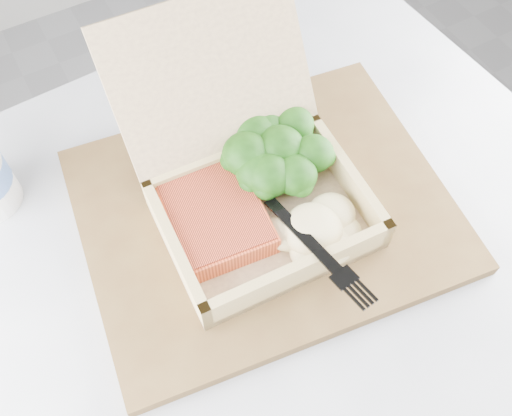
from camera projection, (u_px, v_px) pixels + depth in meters
cafe_table at (289, 315)px, 0.75m from camera, size 0.75×0.75×0.70m
serving_tray at (265, 210)px, 0.61m from camera, size 0.42×0.35×0.02m
takeout_container at (247, 172)px, 0.58m from camera, size 0.22×0.26×0.17m
salmon_fillet at (214, 213)px, 0.57m from camera, size 0.11×0.13×0.03m
broccoli_pile at (279, 154)px, 0.60m from camera, size 0.12×0.12×0.04m
mashed_potatoes at (313, 229)px, 0.56m from camera, size 0.10×0.08×0.03m
plastic_fork at (289, 219)px, 0.55m from camera, size 0.03×0.16×0.02m
receipt at (183, 93)px, 0.71m from camera, size 0.10×0.14×0.00m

